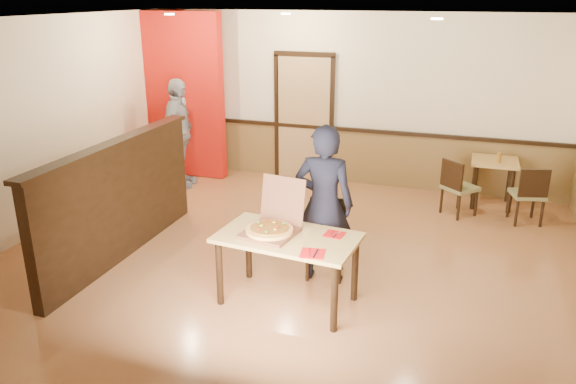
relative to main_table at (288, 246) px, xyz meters
name	(u,v)px	position (x,y,z in m)	size (l,w,h in m)	color
floor	(282,271)	(-0.27, 0.62, -0.64)	(7.00, 7.00, 0.00)	#A86C41
ceiling	(282,21)	(-0.27, 0.62, 2.16)	(7.00, 7.00, 0.00)	black
wall_back	(352,100)	(-0.27, 4.12, 0.76)	(7.00, 7.00, 0.00)	#FFF0C7
wall_left	(22,132)	(-3.77, 0.62, 0.76)	(7.00, 7.00, 0.00)	#FFF0C7
wainscot_back	(349,156)	(-0.27, 4.09, -0.19)	(7.00, 0.04, 0.90)	brown
chair_rail_back	(350,129)	(-0.27, 4.07, 0.28)	(7.00, 0.06, 0.06)	black
back_door	(304,118)	(-1.07, 4.08, 0.41)	(0.90, 0.06, 2.10)	tan
booth_partition	(119,199)	(-2.27, 0.42, 0.09)	(0.20, 3.10, 1.44)	black
red_accent_panel	(180,96)	(-3.17, 3.62, 0.76)	(1.60, 0.20, 2.78)	red
spot_a	(169,14)	(-2.57, 2.42, 2.14)	(0.14, 0.14, 0.02)	#FFF0B2
spot_b	(286,14)	(-1.07, 3.12, 2.14)	(0.14, 0.14, 0.02)	#FFF0B2
spot_c	(437,19)	(1.13, 2.12, 2.14)	(0.14, 0.14, 0.02)	#FFF0B2
main_table	(288,246)	(0.00, 0.00, 0.00)	(1.48, 0.93, 0.75)	tan
diner_chair	(326,234)	(0.21, 0.76, -0.17)	(0.49, 0.49, 0.88)	olive
side_chair_left	(457,185)	(1.54, 3.08, -0.19)	(0.58, 0.58, 0.84)	olive
side_chair_right	(529,193)	(2.50, 3.06, -0.19)	(0.51, 0.51, 0.84)	olive
side_table	(494,171)	(2.03, 3.67, -0.10)	(0.67, 0.67, 0.71)	tan
diner	(324,205)	(0.21, 0.62, 0.25)	(0.65, 0.43, 1.79)	black
passerby	(179,134)	(-2.88, 3.01, 0.25)	(1.05, 0.44, 1.79)	gray
pizza_box	(272,227)	(-0.18, 0.02, 0.18)	(0.58, 0.65, 0.52)	brown
pizza	(269,230)	(-0.18, -0.03, 0.16)	(0.48, 0.48, 0.03)	#F5B659
napkin_near	(313,253)	(0.35, -0.31, 0.11)	(0.26, 0.26, 0.01)	red
napkin_far	(334,234)	(0.44, 0.18, 0.11)	(0.21, 0.21, 0.01)	red
condiment	(499,157)	(2.07, 3.56, 0.14)	(0.06, 0.06, 0.15)	#92631A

